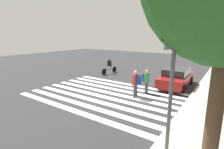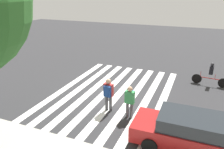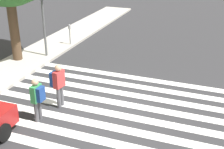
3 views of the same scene
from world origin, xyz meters
name	(u,v)px [view 3 (image 3 of 3)]	position (x,y,z in m)	size (l,w,h in m)	color
ground_plane	(113,108)	(0.00, 0.00, 0.00)	(60.00, 60.00, 0.00)	#2D2D30
crosswalk_stripes	(113,108)	(0.00, 0.00, 0.00)	(6.68, 10.00, 0.01)	white
parking_meter	(70,30)	(6.30, 5.27, 1.06)	(0.15, 0.15, 1.42)	#515456
pedestrian_adult_yellow_jacket	(37,97)	(-1.87, 2.23, 1.00)	(0.48, 0.40, 1.70)	#4C4C51
pedestrian_adult_blue_shirt	(58,82)	(-0.64, 2.07, 1.07)	(0.53, 0.46, 1.82)	#4C4C51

